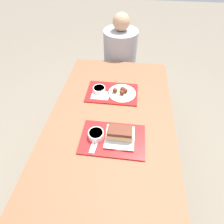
# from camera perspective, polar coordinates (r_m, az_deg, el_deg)

# --- Properties ---
(ground_plane) EXTENTS (12.00, 12.00, 0.00)m
(ground_plane) POSITION_cam_1_polar(r_m,az_deg,el_deg) (1.96, -0.15, -15.70)
(ground_plane) COLOR #706656
(picnic_table) EXTENTS (0.95, 1.58, 0.74)m
(picnic_table) POSITION_cam_1_polar(r_m,az_deg,el_deg) (1.42, -0.21, -3.67)
(picnic_table) COLOR brown
(picnic_table) RESTS_ON ground_plane
(picnic_bench_far) EXTENTS (0.91, 0.28, 0.48)m
(picnic_bench_far) POSITION_cam_1_polar(r_m,az_deg,el_deg) (2.33, 2.89, 11.84)
(picnic_bench_far) COLOR brown
(picnic_bench_far) RESTS_ON ground_plane
(tray_near) EXTENTS (0.44, 0.28, 0.01)m
(tray_near) POSITION_cam_1_polar(r_m,az_deg,el_deg) (1.21, 0.20, -8.81)
(tray_near) COLOR red
(tray_near) RESTS_ON picnic_table
(tray_far) EXTENTS (0.44, 0.28, 0.01)m
(tray_far) POSITION_cam_1_polar(r_m,az_deg,el_deg) (1.54, 0.02, 6.30)
(tray_far) COLOR red
(tray_far) RESTS_ON picnic_table
(bowl_coleslaw_near) EXTENTS (0.11, 0.11, 0.05)m
(bowl_coleslaw_near) POSITION_cam_1_polar(r_m,az_deg,el_deg) (1.20, -5.23, -7.30)
(bowl_coleslaw_near) COLOR white
(bowl_coleslaw_near) RESTS_ON tray_near
(brisket_sandwich_plate) EXTENTS (0.20, 0.20, 0.10)m
(brisket_sandwich_plate) POSITION_cam_1_polar(r_m,az_deg,el_deg) (1.18, 2.57, -7.45)
(brisket_sandwich_plate) COLOR beige
(brisket_sandwich_plate) RESTS_ON tray_near
(plastic_fork_near) EXTENTS (0.03, 0.17, 0.00)m
(plastic_fork_near) POSITION_cam_1_polar(r_m,az_deg,el_deg) (1.20, -6.02, -9.72)
(plastic_fork_near) COLOR white
(plastic_fork_near) RESTS_ON tray_near
(plastic_knife_near) EXTENTS (0.04, 0.17, 0.00)m
(plastic_knife_near) POSITION_cam_1_polar(r_m,az_deg,el_deg) (1.19, -4.97, -9.84)
(plastic_knife_near) COLOR white
(plastic_knife_near) RESTS_ON tray_near
(condiment_packet) EXTENTS (0.04, 0.03, 0.01)m
(condiment_packet) POSITION_cam_1_polar(r_m,az_deg,el_deg) (1.24, 1.30, -6.23)
(condiment_packet) COLOR #A59E93
(condiment_packet) RESTS_ON tray_near
(bowl_coleslaw_far) EXTENTS (0.11, 0.11, 0.05)m
(bowl_coleslaw_far) POSITION_cam_1_polar(r_m,az_deg,el_deg) (1.52, -4.21, 7.31)
(bowl_coleslaw_far) COLOR white
(bowl_coleslaw_far) RESTS_ON tray_far
(wings_plate_far) EXTENTS (0.24, 0.24, 0.05)m
(wings_plate_far) POSITION_cam_1_polar(r_m,az_deg,el_deg) (1.52, 3.19, 6.51)
(wings_plate_far) COLOR beige
(wings_plate_far) RESTS_ON tray_far
(napkin_far) EXTENTS (0.15, 0.10, 0.01)m
(napkin_far) POSITION_cam_1_polar(r_m,az_deg,el_deg) (1.50, -3.88, 5.39)
(napkin_far) COLOR white
(napkin_far) RESTS_ON tray_far
(person_seated_across) EXTENTS (0.38, 0.38, 0.68)m
(person_seated_across) POSITION_cam_1_polar(r_m,az_deg,el_deg) (2.15, 2.70, 19.47)
(person_seated_across) COLOR #9E9EA3
(person_seated_across) RESTS_ON picnic_bench_far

